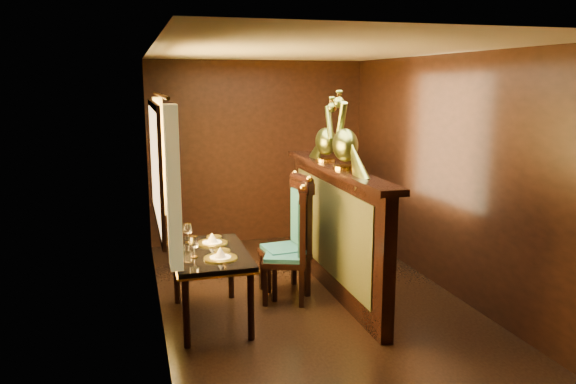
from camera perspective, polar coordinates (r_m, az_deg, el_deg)
The scene contains 8 objects.
ground at distance 5.79m, azimuth 2.68°, elevation -11.37°, with size 5.00×5.00×0.00m, color black.
room_shell at distance 5.37m, azimuth 1.91°, elevation 4.37°, with size 3.04×5.04×2.52m.
partition at distance 5.93m, azimuth 4.77°, elevation -3.56°, with size 0.26×2.70×1.36m.
dining_table at distance 5.29m, azimuth -7.96°, elevation -6.68°, with size 0.70×1.15×0.87m.
chair_left at distance 5.93m, azimuth 0.69°, elevation -3.97°, with size 0.51×0.53×1.28m.
chair_right at distance 5.69m, azimuth 0.86°, elevation -4.80°, with size 0.58×0.60×1.25m.
peacock_left at distance 5.53m, azimuth 5.86°, elevation 6.24°, with size 0.24×0.65×0.77m, color #17472C, non-canonical shape.
peacock_right at distance 6.06m, azimuth 3.88°, elevation 6.38°, with size 0.22×0.59×0.71m, color #17472C, non-canonical shape.
Camera 1 is at (-1.71, -5.06, 2.22)m, focal length 35.00 mm.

